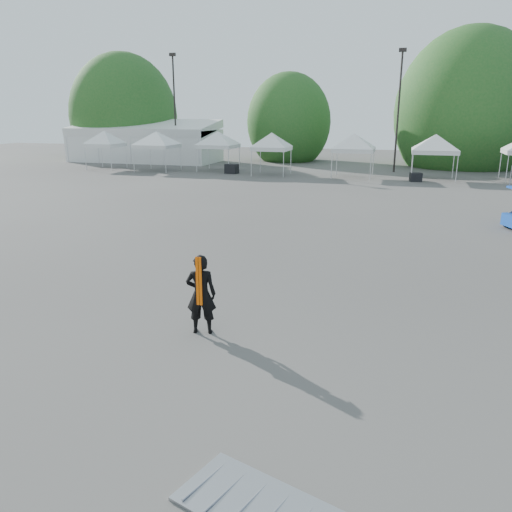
# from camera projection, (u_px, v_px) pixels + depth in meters

# --- Properties ---
(ground) EXTENTS (120.00, 120.00, 0.00)m
(ground) POSITION_uv_depth(u_px,v_px,m) (246.00, 295.00, 13.55)
(ground) COLOR #474442
(ground) RESTS_ON ground
(marquee) EXTENTS (15.00, 6.25, 4.23)m
(marquee) POSITION_uv_depth(u_px,v_px,m) (145.00, 142.00, 51.28)
(marquee) COLOR silver
(marquee) RESTS_ON ground
(light_pole_west) EXTENTS (0.60, 0.25, 10.30)m
(light_pole_west) POSITION_uv_depth(u_px,v_px,m) (175.00, 103.00, 48.23)
(light_pole_west) COLOR black
(light_pole_west) RESTS_ON ground
(light_pole_east) EXTENTS (0.60, 0.25, 9.80)m
(light_pole_east) POSITION_uv_depth(u_px,v_px,m) (399.00, 104.00, 40.73)
(light_pole_east) COLOR black
(light_pole_east) RESTS_ON ground
(tree_far_w) EXTENTS (4.80, 4.80, 7.30)m
(tree_far_w) POSITION_uv_depth(u_px,v_px,m) (124.00, 116.00, 54.43)
(tree_far_w) COLOR #382314
(tree_far_w) RESTS_ON ground
(tree_mid_w) EXTENTS (4.16, 4.16, 6.33)m
(tree_mid_w) POSITION_uv_depth(u_px,v_px,m) (289.00, 122.00, 51.54)
(tree_mid_w) COLOR #382314
(tree_mid_w) RESTS_ON ground
(tree_mid_e) EXTENTS (5.12, 5.12, 7.79)m
(tree_mid_e) POSITION_uv_depth(u_px,v_px,m) (467.00, 113.00, 45.74)
(tree_mid_e) COLOR #382314
(tree_mid_e) RESTS_ON ground
(tent_a) EXTENTS (3.89, 3.89, 3.88)m
(tent_a) POSITION_uv_depth(u_px,v_px,m) (104.00, 134.00, 44.05)
(tent_a) COLOR silver
(tent_a) RESTS_ON ground
(tent_b) EXTENTS (4.48, 4.48, 3.88)m
(tent_b) POSITION_uv_depth(u_px,v_px,m) (156.00, 135.00, 42.46)
(tent_b) COLOR silver
(tent_b) RESTS_ON ground
(tent_c) EXTENTS (4.35, 4.35, 3.88)m
(tent_c) POSITION_uv_depth(u_px,v_px,m) (218.00, 135.00, 42.48)
(tent_c) COLOR silver
(tent_c) RESTS_ON ground
(tent_d) EXTENTS (3.97, 3.97, 3.88)m
(tent_d) POSITION_uv_depth(u_px,v_px,m) (272.00, 136.00, 39.57)
(tent_d) COLOR silver
(tent_d) RESTS_ON ground
(tent_e) EXTENTS (4.36, 4.36, 3.88)m
(tent_e) POSITION_uv_depth(u_px,v_px,m) (354.00, 137.00, 37.97)
(tent_e) COLOR silver
(tent_e) RESTS_ON ground
(tent_f) EXTENTS (4.58, 4.58, 3.88)m
(tent_f) POSITION_uv_depth(u_px,v_px,m) (436.00, 138.00, 36.49)
(tent_f) COLOR silver
(tent_f) RESTS_ON ground
(man) EXTENTS (0.75, 0.59, 1.82)m
(man) POSITION_uv_depth(u_px,v_px,m) (201.00, 294.00, 11.00)
(man) COLOR black
(man) RESTS_ON ground
(barrier_mid) EXTENTS (2.36, 1.68, 0.07)m
(barrier_mid) POSITION_uv_depth(u_px,v_px,m) (261.00, 508.00, 6.18)
(barrier_mid) COLOR #95979C
(barrier_mid) RESTS_ON ground
(crate_west) EXTENTS (1.11, 0.93, 0.77)m
(crate_west) POSITION_uv_depth(u_px,v_px,m) (232.00, 169.00, 41.15)
(crate_west) COLOR black
(crate_west) RESTS_ON ground
(crate_mid) EXTENTS (0.94, 0.80, 0.63)m
(crate_mid) POSITION_uv_depth(u_px,v_px,m) (416.00, 177.00, 36.27)
(crate_mid) COLOR black
(crate_mid) RESTS_ON ground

